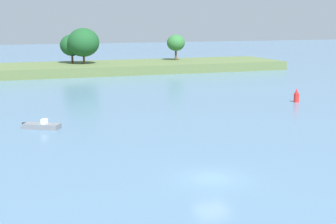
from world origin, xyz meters
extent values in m
plane|color=slate|center=(0.00, 0.00, 0.00)|extent=(400.00, 400.00, 0.00)
cube|color=#566B3D|center=(5.78, 74.27, 0.93)|extent=(84.54, 17.57, 1.86)
cylinder|color=#513823|center=(2.74, 77.16, 2.75)|extent=(0.44, 0.44, 1.78)
ellipsoid|color=#194C23|center=(2.74, 77.16, 5.64)|extent=(5.00, 5.00, 4.50)
cylinder|color=#513823|center=(4.72, 74.56, 2.77)|extent=(0.44, 0.44, 1.82)
ellipsoid|color=#194C23|center=(4.72, 74.56, 6.31)|extent=(6.58, 6.58, 5.92)
cylinder|color=#513823|center=(26.21, 77.20, 3.00)|extent=(0.44, 0.44, 2.29)
ellipsoid|color=#2D6B33|center=(26.21, 77.20, 5.77)|extent=(4.07, 4.07, 3.66)
cube|color=slate|center=(-9.62, 21.13, 0.27)|extent=(3.93, 3.13, 0.54)
cube|color=white|center=(-9.38, 20.99, 0.79)|extent=(0.79, 0.87, 0.50)
cube|color=black|center=(-11.36, 22.16, 0.28)|extent=(0.40, 0.42, 0.56)
cylinder|color=red|center=(24.84, 26.86, 0.60)|extent=(0.70, 0.70, 1.20)
cone|color=red|center=(24.84, 26.86, 1.55)|extent=(0.49, 0.49, 0.70)
camera|label=1|loc=(-14.77, -31.85, 11.23)|focal=54.65mm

